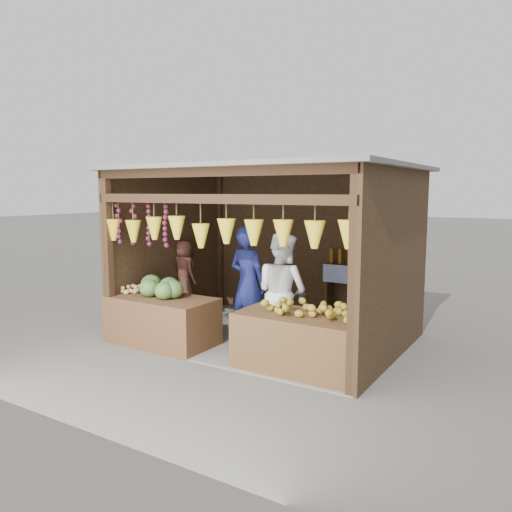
{
  "coord_description": "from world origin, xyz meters",
  "views": [
    {
      "loc": [
        3.85,
        -6.59,
        2.3
      ],
      "look_at": [
        -0.15,
        -0.1,
        1.3
      ],
      "focal_mm": 35.0,
      "sensor_mm": 36.0,
      "label": 1
    }
  ],
  "objects_px": {
    "counter_left": "(162,320)",
    "woman_standing": "(282,292)",
    "counter_right": "(301,343)",
    "man_standing": "(248,284)",
    "vendor_seated": "(184,271)"
  },
  "relations": [
    {
      "from": "counter_right",
      "to": "man_standing",
      "type": "distance_m",
      "value": 1.58
    },
    {
      "from": "man_standing",
      "to": "vendor_seated",
      "type": "xyz_separation_m",
      "value": [
        -1.62,
        0.44,
        -0.01
      ]
    },
    {
      "from": "man_standing",
      "to": "counter_right",
      "type": "bearing_deg",
      "value": 156.98
    },
    {
      "from": "counter_left",
      "to": "vendor_seated",
      "type": "distance_m",
      "value": 1.49
    },
    {
      "from": "man_standing",
      "to": "vendor_seated",
      "type": "distance_m",
      "value": 1.68
    },
    {
      "from": "counter_right",
      "to": "woman_standing",
      "type": "xyz_separation_m",
      "value": [
        -0.6,
        0.58,
        0.49
      ]
    },
    {
      "from": "counter_left",
      "to": "woman_standing",
      "type": "bearing_deg",
      "value": 20.55
    },
    {
      "from": "counter_left",
      "to": "vendor_seated",
      "type": "relative_size",
      "value": 1.48
    },
    {
      "from": "counter_left",
      "to": "counter_right",
      "type": "relative_size",
      "value": 1.0
    },
    {
      "from": "counter_right",
      "to": "vendor_seated",
      "type": "height_order",
      "value": "vendor_seated"
    },
    {
      "from": "counter_left",
      "to": "woman_standing",
      "type": "distance_m",
      "value": 1.91
    },
    {
      "from": "man_standing",
      "to": "woman_standing",
      "type": "distance_m",
      "value": 0.72
    },
    {
      "from": "counter_right",
      "to": "counter_left",
      "type": "bearing_deg",
      "value": -178.36
    },
    {
      "from": "man_standing",
      "to": "woman_standing",
      "type": "bearing_deg",
      "value": 173.25
    },
    {
      "from": "vendor_seated",
      "to": "counter_left",
      "type": "bearing_deg",
      "value": 134.43
    }
  ]
}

